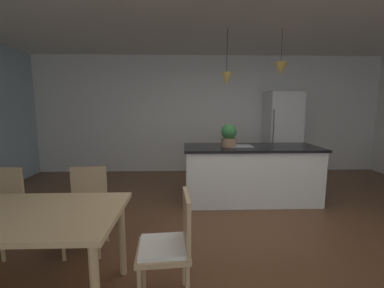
% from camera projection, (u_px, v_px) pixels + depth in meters
% --- Properties ---
extents(ground_plane, '(10.00, 8.40, 0.04)m').
position_uv_depth(ground_plane, '(236.00, 239.00, 2.96)').
color(ground_plane, brown).
extents(wall_back_kitchen, '(10.00, 0.12, 2.70)m').
position_uv_depth(wall_back_kitchen, '(210.00, 115.00, 5.99)').
color(wall_back_kitchen, silver).
rests_on(wall_back_kitchen, ground_plane).
extents(chair_kitchen_end, '(0.43, 0.43, 0.87)m').
position_uv_depth(chair_kitchen_end, '(170.00, 244.00, 1.93)').
color(chair_kitchen_end, tan).
rests_on(chair_kitchen_end, ground_plane).
extents(chair_far_right, '(0.42, 0.42, 0.87)m').
position_uv_depth(chair_far_right, '(86.00, 206.00, 2.69)').
color(chair_far_right, tan).
rests_on(chair_far_right, ground_plane).
extents(kitchen_island, '(2.14, 0.84, 0.91)m').
position_uv_depth(kitchen_island, '(250.00, 173.00, 4.10)').
color(kitchen_island, silver).
rests_on(kitchen_island, ground_plane).
extents(refrigerator, '(0.72, 0.67, 1.86)m').
position_uv_depth(refrigerator, '(282.00, 134.00, 5.71)').
color(refrigerator, silver).
rests_on(refrigerator, ground_plane).
extents(pendant_over_island_main, '(0.16, 0.16, 0.85)m').
position_uv_depth(pendant_over_island_main, '(227.00, 79.00, 3.87)').
color(pendant_over_island_main, black).
extents(pendant_over_island_aux, '(0.22, 0.22, 0.69)m').
position_uv_depth(pendant_over_island_aux, '(281.00, 69.00, 3.88)').
color(pendant_over_island_aux, black).
extents(potted_plant_on_island, '(0.24, 0.24, 0.36)m').
position_uv_depth(potted_plant_on_island, '(229.00, 135.00, 4.00)').
color(potted_plant_on_island, '#8C664C').
rests_on(potted_plant_on_island, kitchen_island).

